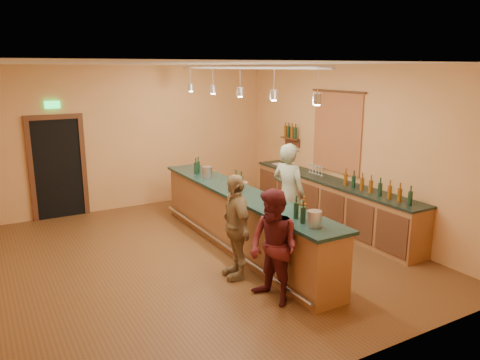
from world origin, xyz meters
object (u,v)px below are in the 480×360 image
customer_b (236,227)px  bartender (289,194)px  bar_stool (240,189)px  back_counter (331,202)px  customer_a (274,247)px  tasting_bar (240,216)px

customer_b → bartender: bearing=126.9°
customer_b → bar_stool: bearing=158.9°
back_counter → customer_a: 3.52m
customer_b → bar_stool: 3.11m
customer_a → bar_stool: (1.55, 3.61, -0.21)m
customer_b → bar_stool: (1.60, 2.66, -0.22)m
bartender → customer_b: (-1.53, -0.78, -0.12)m
back_counter → customer_a: size_ratio=2.87×
back_counter → bar_stool: size_ratio=6.24×
back_counter → bar_stool: 1.97m
back_counter → tasting_bar: 2.24m
tasting_bar → customer_b: (-0.63, -0.97, 0.20)m
tasting_bar → customer_a: 2.01m
tasting_bar → bartender: 0.97m
customer_a → customer_b: bearing=172.2°
tasting_bar → bar_stool: size_ratio=7.00×
back_counter → bartender: bearing=-164.3°
back_counter → bartender: 1.45m
bartender → tasting_bar: bearing=58.5°
back_counter → tasting_bar: bearing=-175.4°
customer_b → back_counter: bearing=121.9°
bartender → customer_a: (-1.47, -1.73, -0.13)m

